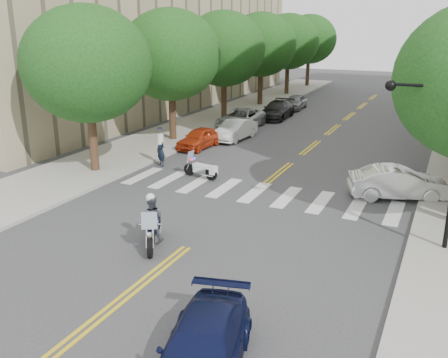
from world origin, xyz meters
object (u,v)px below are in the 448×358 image
Objects in this scene: convertible at (399,183)px; officer_standing at (161,151)px; sedan_blue at (202,351)px; motorcycle_police at (152,222)px; motorcycle_parked at (203,170)px.

officer_standing is at bearing 69.72° from convertible.
sedan_blue is (9.85, -14.14, -0.22)m from officer_standing.
motorcycle_police reaches higher than motorcycle_parked.
motorcycle_police is 7.12m from sedan_blue.
convertible is 14.37m from sedan_blue.
sedan_blue is at bearing 103.56° from motorcycle_police.
motorcycle_police is 1.10× the size of motorcycle_parked.
motorcycle_police is at bearing 120.27° from convertible.
officer_standing reaches higher than motorcycle_parked.
motorcycle_police is at bearing -155.30° from motorcycle_parked.
sedan_blue is (4.73, -5.31, -0.23)m from motorcycle_police.
officer_standing is 17.24m from sedan_blue.
motorcycle_police is 0.51× the size of convertible.
convertible is at bearing -73.35° from motorcycle_parked.
motorcycle_parked is at bearing 9.70° from officer_standing.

